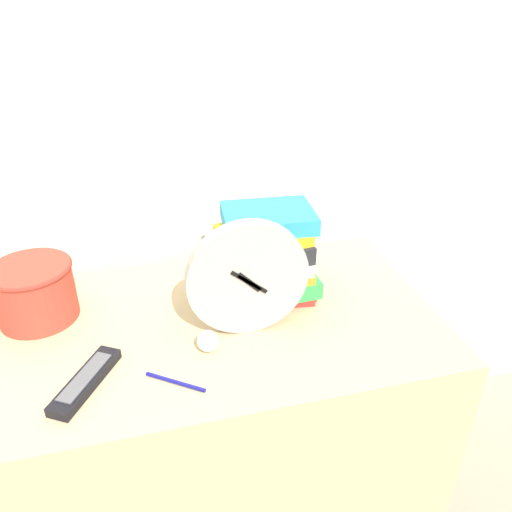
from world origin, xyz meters
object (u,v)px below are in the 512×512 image
object	(u,v)px
book_stack	(266,256)
tv_remote	(86,381)
basket	(34,290)
crumpled_paper_ball	(208,341)
desk_clock	(248,279)
pen	(175,382)

from	to	relation	value
book_stack	tv_remote	size ratio (longest dim) A/B	1.40
basket	crumpled_paper_ball	size ratio (longest dim) A/B	3.96
book_stack	tv_remote	bearing A→B (deg)	-152.06
desk_clock	crumpled_paper_ball	world-z (taller)	desk_clock
desk_clock	basket	bearing A→B (deg)	160.14
tv_remote	crumpled_paper_ball	xyz separation A→B (m)	(0.25, 0.04, 0.01)
basket	desk_clock	bearing A→B (deg)	-19.86
desk_clock	pen	world-z (taller)	desk_clock
crumpled_paper_ball	pen	distance (m)	0.12
tv_remote	pen	size ratio (longest dim) A/B	1.67
crumpled_paper_ball	basket	bearing A→B (deg)	149.12
desk_clock	pen	xyz separation A→B (m)	(-0.18, -0.13, -0.13)
tv_remote	pen	xyz separation A→B (m)	(0.17, -0.04, -0.01)
crumpled_paper_ball	book_stack	bearing A→B (deg)	45.58
book_stack	basket	xyz separation A→B (m)	(-0.53, 0.04, -0.03)
desk_clock	tv_remote	xyz separation A→B (m)	(-0.34, -0.09, -0.12)
tv_remote	pen	world-z (taller)	tv_remote
basket	crumpled_paper_ball	distance (m)	0.42
desk_clock	crumpled_paper_ball	distance (m)	0.16
pen	crumpled_paper_ball	bearing A→B (deg)	46.85
book_stack	basket	size ratio (longest dim) A/B	1.38
tv_remote	basket	bearing A→B (deg)	113.32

